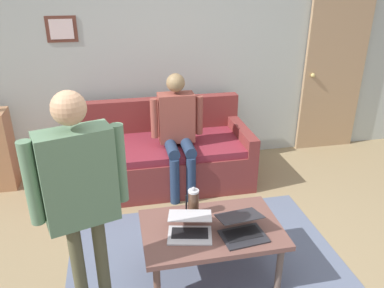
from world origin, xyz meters
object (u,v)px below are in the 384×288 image
(couch, at_px, (161,156))
(laptop_center, at_px, (242,229))
(person_standing, at_px, (80,189))
(interior_door, at_px, (334,73))
(person_seated, at_px, (178,128))
(french_press, at_px, (193,202))
(coffee_table, at_px, (211,232))
(laptop_left, at_px, (190,228))

(couch, bearing_deg, laptop_center, 102.24)
(couch, xyz_separation_m, person_standing, (0.69, 1.87, 0.75))
(interior_door, relative_size, person_standing, 1.25)
(laptop_center, relative_size, person_seated, 0.27)
(french_press, relative_size, person_seated, 0.19)
(interior_door, bearing_deg, laptop_center, 48.79)
(coffee_table, relative_size, person_standing, 0.63)
(interior_door, bearing_deg, laptop_left, 42.72)
(coffee_table, bearing_deg, laptop_left, 12.99)
(laptop_left, height_order, person_standing, person_standing)
(coffee_table, bearing_deg, person_seated, -89.20)
(person_standing, height_order, person_seated, person_standing)
(laptop_center, xyz_separation_m, french_press, (0.29, -0.32, 0.06))
(interior_door, relative_size, person_seated, 1.60)
(interior_door, xyz_separation_m, laptop_center, (1.95, 2.23, -0.52))
(interior_door, height_order, couch, interior_door)
(interior_door, xyz_separation_m, person_standing, (3.02, 2.37, 0.03))
(person_seated, bearing_deg, couch, -54.38)
(couch, bearing_deg, person_standing, 69.73)
(person_seated, bearing_deg, french_press, 86.11)
(laptop_center, distance_m, person_standing, 1.20)
(interior_door, xyz_separation_m, coffee_table, (2.15, 2.10, -0.61))
(coffee_table, relative_size, laptop_left, 2.79)
(french_press, xyz_separation_m, person_seated, (-0.08, -1.18, 0.16))
(couch, relative_size, person_seated, 1.53)
(laptop_center, height_order, person_seated, person_seated)
(coffee_table, bearing_deg, interior_door, -135.59)
(laptop_left, relative_size, person_standing, 0.23)
(interior_door, bearing_deg, french_press, 40.37)
(couch, bearing_deg, person_seated, 125.62)
(interior_door, distance_m, couch, 2.49)
(coffee_table, distance_m, laptop_left, 0.20)
(french_press, height_order, person_standing, person_standing)
(french_press, bearing_deg, laptop_left, 72.20)
(couch, height_order, laptop_left, couch)
(interior_door, height_order, laptop_center, interior_door)
(laptop_left, xyz_separation_m, person_standing, (0.70, 0.23, 0.55))
(coffee_table, height_order, person_seated, person_seated)
(coffee_table, bearing_deg, person_standing, 16.95)
(interior_door, bearing_deg, coffee_table, 44.41)
(interior_door, distance_m, laptop_left, 3.20)
(interior_door, distance_m, person_standing, 3.84)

